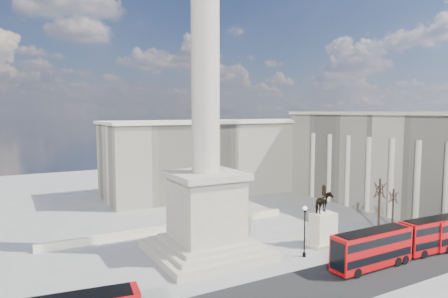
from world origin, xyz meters
name	(u,v)px	position (x,y,z in m)	size (l,w,h in m)	color
ground	(225,266)	(0.00, 0.00, 0.00)	(180.00, 180.00, 0.00)	gray
asphalt_road	(312,289)	(5.00, -10.00, 0.00)	(120.00, 9.00, 0.01)	black
nelsons_column	(206,156)	(0.00, 5.00, 12.92)	(14.00, 14.00, 49.85)	#B1A894
balustrade_wall	(175,228)	(0.00, 16.00, 0.55)	(40.00, 0.60, 1.10)	beige
building_east	(400,159)	(45.00, 10.00, 9.32)	(19.00, 46.00, 18.60)	#BAB398
building_northeast	(216,156)	(20.00, 40.00, 8.32)	(51.00, 17.00, 16.60)	#BAB398
red_bus_b	(372,248)	(15.02, -9.16, 2.41)	(11.35, 2.77, 4.59)	#B5090C
red_bus_d	(436,234)	(27.04, -9.33, 2.38)	(11.30, 3.23, 4.53)	#B5090C
victorian_lamp	(305,227)	(10.41, -2.35, 3.92)	(0.57, 0.57, 6.65)	black
equestrian_statue	(323,224)	(15.59, -0.18, 3.03)	(4.18, 3.13, 8.66)	beige
bare_tree_near	(380,188)	(27.72, 0.47, 6.89)	(2.00, 2.00, 8.74)	#332319
bare_tree_mid	(393,196)	(31.39, 0.81, 5.21)	(1.74, 1.74, 6.61)	#332319
bare_tree_far	(376,175)	(41.43, 12.75, 6.05)	(1.88, 1.88, 7.68)	#332319
pedestrian_walking	(332,260)	(11.19, -6.50, 0.78)	(0.57, 0.37, 1.56)	black
pedestrian_standing	(433,230)	(33.47, -4.84, 0.77)	(0.75, 0.58, 1.54)	black
pedestrian_crossing	(362,244)	(18.70, -4.34, 0.96)	(1.13, 0.47, 1.92)	black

